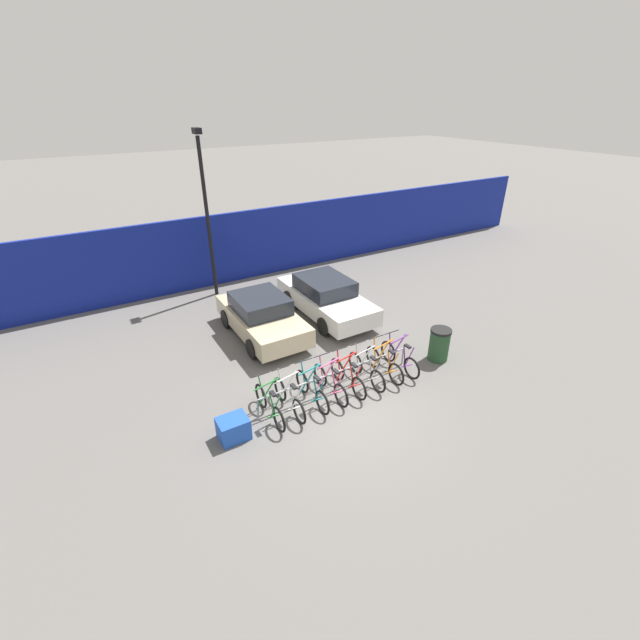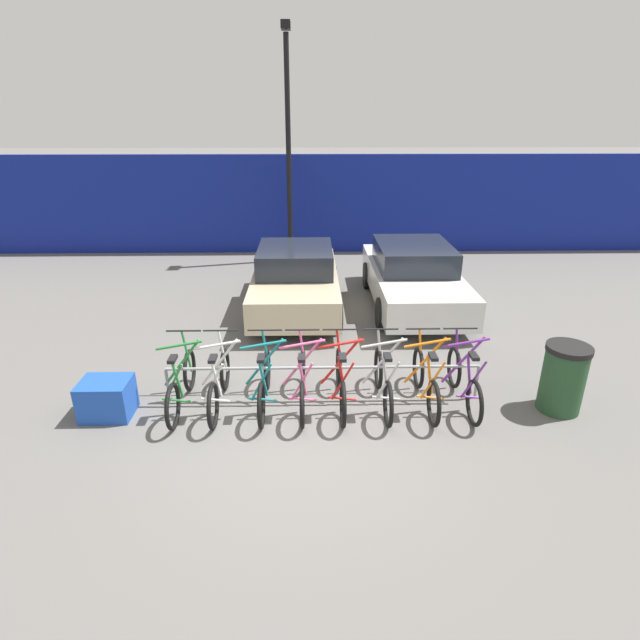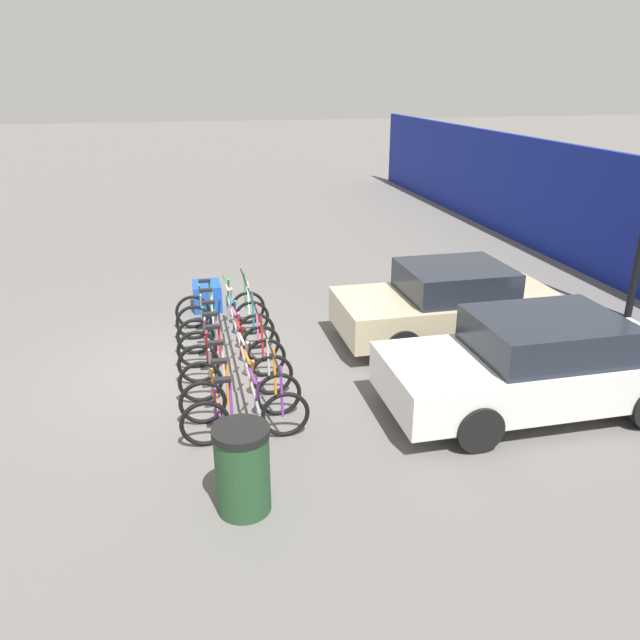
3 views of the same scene
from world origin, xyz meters
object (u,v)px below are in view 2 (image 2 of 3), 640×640
(trash_bin, at_px, (563,378))
(cargo_crate, at_px, (107,398))
(bicycle_teal, at_px, (264,383))
(car_beige, at_px, (296,280))
(bicycle_green, at_px, (181,384))
(bicycle_white, at_px, (219,384))
(bicycle_red, at_px, (341,382))
(bicycle_orange, at_px, (426,382))
(bike_rack, at_px, (323,371))
(lamp_post, at_px, (288,137))
(bicycle_purple, at_px, (464,381))
(bicycle_silver, at_px, (383,382))
(car_white, at_px, (413,276))
(bicycle_pink, at_px, (303,383))

(trash_bin, xyz_separation_m, cargo_crate, (-6.58, -0.02, -0.24))
(bicycle_teal, xyz_separation_m, car_beige, (0.37, 3.96, 0.31))
(bicycle_green, bearing_deg, car_beige, 69.13)
(bicycle_white, height_order, bicycle_red, same)
(bicycle_red, height_order, bicycle_orange, same)
(bike_rack, bearing_deg, lamp_post, 95.43)
(trash_bin, bearing_deg, bicycle_purple, 172.27)
(bicycle_white, height_order, bicycle_teal, same)
(bicycle_green, distance_m, bicycle_orange, 3.61)
(cargo_crate, bearing_deg, bicycle_teal, 5.14)
(bicycle_silver, distance_m, bicycle_orange, 0.63)
(car_white, relative_size, lamp_post, 0.71)
(bicycle_silver, relative_size, bicycle_orange, 1.00)
(bicycle_red, xyz_separation_m, lamp_post, (-1.00, 7.97, 3.07))
(bicycle_silver, bearing_deg, bicycle_teal, -177.37)
(cargo_crate, bearing_deg, bicycle_pink, 4.11)
(bicycle_silver, xyz_separation_m, cargo_crate, (-4.00, -0.20, -0.10))
(bicycle_white, bearing_deg, bicycle_green, 177.53)
(bicycle_red, height_order, car_white, car_white)
(bicycle_pink, relative_size, bicycle_purple, 1.00)
(bicycle_pink, relative_size, cargo_crate, 2.44)
(bicycle_pink, distance_m, car_white, 4.83)
(bicycle_teal, height_order, cargo_crate, bicycle_teal)
(bicycle_green, bearing_deg, bicycle_white, 0.95)
(bicycle_white, distance_m, bicycle_silver, 2.42)
(car_beige, bearing_deg, trash_bin, -46.32)
(bike_rack, xyz_separation_m, car_white, (2.11, 4.02, 0.19))
(bike_rack, relative_size, bicycle_orange, 2.76)
(bicycle_orange, bearing_deg, bicycle_pink, 176.87)
(bicycle_white, distance_m, bicycle_orange, 3.05)
(bike_rack, height_order, bicycle_green, bicycle_green)
(bicycle_white, relative_size, bicycle_orange, 1.00)
(bicycle_silver, xyz_separation_m, car_beige, (-1.38, 3.96, 0.31))
(bicycle_silver, bearing_deg, bicycle_white, -177.37)
(car_white, relative_size, trash_bin, 4.26)
(bicycle_pink, height_order, car_beige, car_beige)
(bicycle_pink, bearing_deg, car_white, 63.65)
(bike_rack, distance_m, bicycle_pink, 0.36)
(bicycle_white, relative_size, cargo_crate, 2.44)
(bicycle_purple, bearing_deg, car_beige, 126.19)
(bicycle_red, height_order, bicycle_purple, same)
(bicycle_silver, height_order, car_beige, car_beige)
(bicycle_pink, xyz_separation_m, bicycle_red, (0.57, 0.00, 0.00))
(bicycle_pink, xyz_separation_m, trash_bin, (3.77, -0.19, 0.14))
(bicycle_purple, relative_size, lamp_post, 0.28)
(bicycle_silver, height_order, cargo_crate, bicycle_silver)
(bicycle_white, bearing_deg, car_beige, 72.89)
(bicycle_silver, relative_size, car_beige, 0.43)
(bicycle_green, distance_m, car_white, 5.93)
(cargo_crate, bearing_deg, bicycle_red, 3.42)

